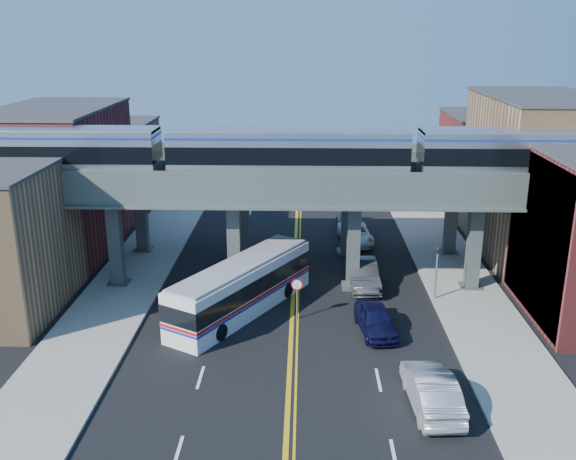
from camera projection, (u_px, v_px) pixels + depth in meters
name	position (u px, v px, depth m)	size (l,w,h in m)	color
ground	(291.00, 342.00, 36.18)	(120.00, 120.00, 0.00)	black
sidewalk_west	(134.00, 274.00, 45.97)	(5.00, 70.00, 0.16)	gray
sidewalk_east	(456.00, 277.00, 45.40)	(5.00, 70.00, 0.16)	gray
building_west_b	(60.00, 180.00, 50.23)	(8.00, 14.00, 11.00)	maroon
building_west_c	(110.00, 165.00, 63.08)	(8.00, 10.00, 8.00)	#97764E
building_east_b	(536.00, 177.00, 49.15)	(8.00, 14.00, 12.00)	#97764E
building_east_c	(489.00, 162.00, 61.99)	(8.00, 10.00, 9.00)	maroon
mural_panel	(536.00, 242.00, 38.19)	(0.10, 9.50, 9.50)	teal
elevated_viaduct_near	(294.00, 195.00, 41.85)	(52.00, 3.60, 7.40)	#3D4643
elevated_viaduct_far	(295.00, 172.00, 48.52)	(52.00, 3.60, 7.40)	#3D4643
transit_train	(288.00, 153.00, 41.01)	(47.37, 2.97, 3.46)	black
stop_sign	(297.00, 292.00, 38.50)	(0.76, 0.09, 2.63)	slate
traffic_signal	(437.00, 267.00, 40.97)	(0.15, 0.18, 4.10)	slate
transit_bus	(242.00, 288.00, 39.58)	(8.34, 11.73, 3.10)	silver
car_lane_a	(376.00, 319.00, 37.10)	(1.90, 4.73, 1.61)	black
car_lane_b	(363.00, 274.00, 43.67)	(1.89, 5.42, 1.79)	#2E2E31
car_lane_c	(355.00, 234.00, 52.69)	(2.45, 5.31, 1.47)	white
car_lane_d	(350.00, 222.00, 56.06)	(2.04, 5.01, 1.45)	#B4B4B9
car_parked_curb	(432.00, 390.00, 29.68)	(1.91, 5.48, 1.81)	#A4A3A8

